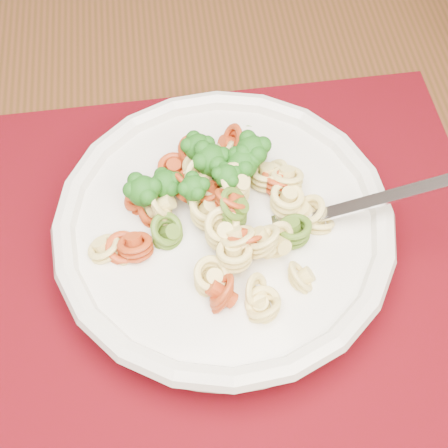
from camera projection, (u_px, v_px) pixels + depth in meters
name	position (u px, v px, depth m)	size (l,w,h in m)	color
dining_table	(183.00, 236.00, 0.66)	(1.75, 1.34, 0.77)	#502A16
placemat	(219.00, 254.00, 0.55)	(0.48, 0.37, 0.00)	#4F0310
pasta_bowl	(224.00, 229.00, 0.52)	(0.28, 0.28, 0.05)	silver
pasta_broccoli_heap	(224.00, 220.00, 0.51)	(0.24, 0.24, 0.06)	#DDCA6D
fork	(287.00, 224.00, 0.51)	(0.19, 0.02, 0.01)	silver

